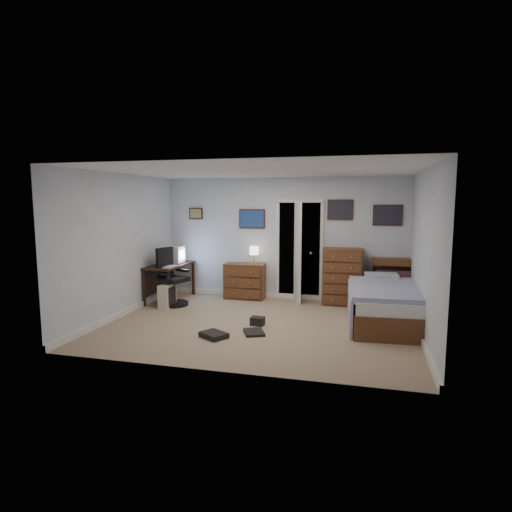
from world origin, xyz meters
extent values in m
cube|color=tan|center=(0.00, 0.00, -0.01)|extent=(5.00, 4.00, 0.02)
cube|color=black|center=(-2.20, 1.26, 0.72)|extent=(0.60, 1.29, 0.04)
cube|color=black|center=(-2.46, 0.66, 0.35)|extent=(0.05, 0.05, 0.70)
cube|color=black|center=(-1.95, 0.65, 0.35)|extent=(0.05, 0.05, 0.70)
cube|color=black|center=(-2.45, 1.86, 0.35)|extent=(0.05, 0.05, 0.70)
cube|color=black|center=(-1.94, 1.86, 0.35)|extent=(0.05, 0.05, 0.70)
cube|color=black|center=(-2.48, 1.26, 0.39)|extent=(0.04, 1.18, 0.49)
cube|color=beige|center=(-2.18, 1.41, 0.93)|extent=(0.38, 0.36, 0.34)
cube|color=#8CB2F2|center=(-1.99, 1.41, 0.93)|extent=(0.01, 0.28, 0.22)
cube|color=beige|center=(-2.18, 1.41, 0.75)|extent=(0.25, 0.25, 0.02)
cube|color=beige|center=(-2.02, 0.91, 0.75)|extent=(0.15, 0.40, 0.02)
cube|color=beige|center=(-2.00, 0.71, 0.22)|extent=(0.20, 0.42, 0.44)
cube|color=black|center=(-1.90, 0.71, 0.22)|extent=(0.01, 0.30, 0.35)
cylinder|color=black|center=(-1.92, 0.86, 0.03)|extent=(0.69, 0.69, 0.06)
cylinder|color=black|center=(-1.92, 0.86, 0.26)|extent=(0.08, 0.08, 0.42)
cube|color=black|center=(-1.92, 0.86, 0.51)|extent=(0.58, 0.58, 0.08)
cube|color=black|center=(-2.14, 0.93, 0.83)|extent=(0.19, 0.42, 0.57)
cube|color=black|center=(-2.00, 0.62, 0.66)|extent=(0.31, 0.15, 0.04)
cube|color=black|center=(-1.84, 1.10, 0.66)|extent=(0.31, 0.15, 0.04)
cube|color=maroon|center=(-2.32, 2.14, 0.42)|extent=(0.18, 0.18, 0.84)
cube|color=brown|center=(-0.75, 1.77, 0.37)|extent=(0.85, 0.45, 0.74)
cylinder|color=gold|center=(-0.55, 1.77, 0.74)|extent=(0.12, 0.12, 0.02)
cylinder|color=gold|center=(-0.55, 1.77, 0.85)|extent=(0.02, 0.02, 0.22)
cylinder|color=beige|center=(-0.55, 1.77, 1.01)|extent=(0.19, 0.19, 0.17)
cube|color=black|center=(0.35, 2.30, 1.00)|extent=(0.90, 0.60, 2.00)
cube|color=white|center=(-0.10, 1.97, 1.00)|extent=(0.06, 0.05, 2.00)
cube|color=white|center=(0.80, 1.97, 1.00)|extent=(0.06, 0.05, 2.00)
cube|color=white|center=(0.35, 1.97, 2.02)|extent=(0.96, 0.05, 0.06)
cube|color=white|center=(0.31, 1.86, 1.00)|extent=(0.31, 0.77, 2.00)
sphere|color=gold|center=(0.62, 1.71, 1.00)|extent=(0.06, 0.06, 0.06)
cube|color=brown|center=(1.24, 1.75, 0.55)|extent=(0.76, 0.45, 1.11)
cube|color=brown|center=(2.28, 1.88, 0.47)|extent=(1.04, 0.29, 0.93)
cube|color=black|center=(2.28, 1.80, 0.64)|extent=(0.95, 0.14, 0.31)
cube|color=maroon|center=(2.28, 1.80, 0.60)|extent=(0.83, 0.15, 0.23)
cube|color=brown|center=(2.00, 0.61, 0.19)|extent=(1.19, 2.20, 0.37)
cube|color=white|center=(2.00, 0.61, 0.47)|extent=(1.15, 2.16, 0.19)
cube|color=#515497|center=(2.01, 0.50, 0.59)|extent=(1.24, 1.88, 0.11)
cube|color=#515497|center=(1.44, 0.47, 0.30)|extent=(0.15, 1.82, 0.58)
cube|color=#62869E|center=(1.95, 1.41, 0.63)|extent=(0.61, 0.44, 0.14)
cube|color=#331E11|center=(-1.90, 1.98, 1.75)|extent=(0.30, 0.03, 0.24)
cube|color=olive|center=(-1.90, 1.96, 1.75)|extent=(0.25, 0.01, 0.19)
cube|color=#331E11|center=(-0.65, 1.98, 1.65)|extent=(0.55, 0.03, 0.40)
cube|color=navy|center=(-0.65, 1.96, 1.65)|extent=(0.50, 0.01, 0.35)
cube|color=#331E11|center=(1.15, 1.98, 1.85)|extent=(0.50, 0.03, 0.40)
cube|color=black|center=(1.15, 1.96, 1.85)|extent=(0.45, 0.01, 0.35)
cube|color=#331E11|center=(2.05, 1.98, 1.75)|extent=(0.55, 0.03, 0.40)
cube|color=black|center=(2.05, 1.96, 1.75)|extent=(0.50, 0.01, 0.35)
cube|color=black|center=(-0.50, -0.81, 0.04)|extent=(0.48, 0.45, 0.08)
cube|color=black|center=(0.03, -0.48, 0.02)|extent=(0.42, 0.47, 0.04)
cube|color=black|center=(-0.02, -0.03, 0.07)|extent=(0.23, 0.19, 0.14)
camera|label=1|loc=(1.65, -6.63, 2.04)|focal=30.00mm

